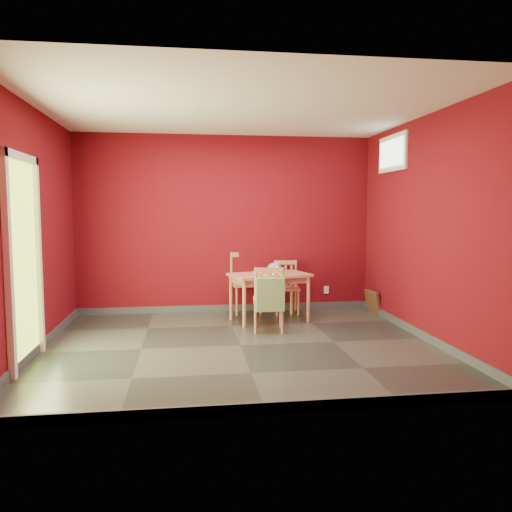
{
  "coord_description": "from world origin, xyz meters",
  "views": [
    {
      "loc": [
        -0.6,
        -5.65,
        1.57
      ],
      "look_at": [
        0.25,
        0.45,
        1.0
      ],
      "focal_mm": 35.0,
      "sensor_mm": 36.0,
      "label": 1
    }
  ],
  "objects": [
    {
      "name": "chair_near",
      "position": [
        0.44,
        0.62,
        0.43
      ],
      "size": [
        0.44,
        0.44,
        0.85
      ],
      "color": "#CA775E",
      "rests_on": "ground"
    },
    {
      "name": "window",
      "position": [
        2.23,
        1.0,
        2.35
      ],
      "size": [
        0.05,
        0.9,
        0.5
      ],
      "color": "white",
      "rests_on": "room_shell"
    },
    {
      "name": "chair_far_right",
      "position": [
        0.9,
        1.75,
        0.41
      ],
      "size": [
        0.4,
        0.4,
        0.8
      ],
      "color": "#CA775E",
      "rests_on": "ground"
    },
    {
      "name": "tote_bag",
      "position": [
        0.42,
        0.42,
        0.52
      ],
      "size": [
        0.35,
        0.2,
        0.49
      ],
      "color": "#78915C",
      "rests_on": "chair_near"
    },
    {
      "name": "dining_table",
      "position": [
        0.55,
        1.24,
        0.59
      ],
      "size": [
        1.2,
        0.88,
        0.67
      ],
      "color": "#CA775E",
      "rests_on": "ground"
    },
    {
      "name": "chair_far_left",
      "position": [
        0.28,
        1.89,
        0.47
      ],
      "size": [
        0.48,
        0.48,
        0.92
      ],
      "color": "#CA775E",
      "rests_on": "ground"
    },
    {
      "name": "room_shell",
      "position": [
        0.0,
        0.0,
        0.05
      ],
      "size": [
        4.5,
        4.5,
        4.5
      ],
      "color": "#630A13",
      "rests_on": "ground"
    },
    {
      "name": "doorway",
      "position": [
        -2.23,
        -0.4,
        1.12
      ],
      "size": [
        0.06,
        1.01,
        2.13
      ],
      "color": "#B7D838",
      "rests_on": "ground"
    },
    {
      "name": "outlet_plate",
      "position": [
        1.6,
        1.99,
        0.3
      ],
      "size": [
        0.08,
        0.02,
        0.12
      ],
      "primitive_type": "cube",
      "color": "silver",
      "rests_on": "room_shell"
    },
    {
      "name": "cat",
      "position": [
        0.63,
        1.24,
        0.78
      ],
      "size": [
        0.43,
        0.47,
        0.21
      ],
      "primitive_type": null,
      "rotation": [
        0.0,
        0.0,
        0.67
      ],
      "color": "slate",
      "rests_on": "table_runner"
    },
    {
      "name": "table_runner",
      "position": [
        0.55,
        1.14,
        0.63
      ],
      "size": [
        0.43,
        0.67,
        0.31
      ],
      "color": "#BD7B30",
      "rests_on": "dining_table"
    },
    {
      "name": "ground",
      "position": [
        0.0,
        0.0,
        0.0
      ],
      "size": [
        4.5,
        4.5,
        0.0
      ],
      "primitive_type": "plane",
      "color": "#2D342D",
      "rests_on": "ground"
    },
    {
      "name": "picture_frame",
      "position": [
        2.19,
        1.5,
        0.18
      ],
      "size": [
        0.17,
        0.37,
        0.35
      ],
      "color": "brown",
      "rests_on": "ground"
    }
  ]
}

